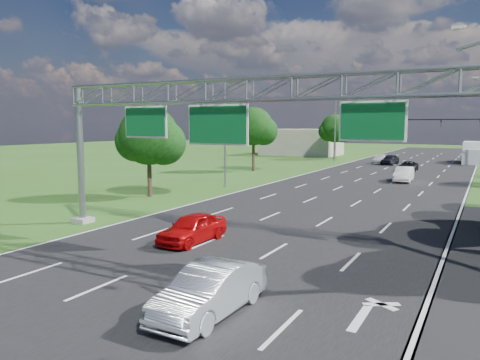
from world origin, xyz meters
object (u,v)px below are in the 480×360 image
Objects in this scene: traffic_signal at (468,130)px; box_truck at (472,153)px; sign_gantry at (251,103)px; silver_sedan at (210,290)px; red_coupe at (192,228)px.

traffic_signal is 1.42× the size of box_truck.
traffic_signal reaches higher than box_truck.
sign_gantry is at bearing -97.12° from box_truck.
silver_sedan is (2.68, -8.07, -6.12)m from sign_gantry.
silver_sedan is (5.51, -7.21, 0.04)m from red_coupe.
silver_sedan is 0.54× the size of box_truck.
traffic_signal is at bearing 82.33° from red_coupe.
box_truck is (4.99, 68.09, 0.79)m from silver_sedan.
box_truck reaches higher than silver_sedan.
sign_gantry is at bearing 109.44° from silver_sedan.
traffic_signal is 2.85× the size of red_coupe.
red_coupe is 0.91× the size of silver_sedan.
box_truck is at bearing 83.05° from red_coupe.
traffic_signal is at bearing 86.90° from silver_sedan.
box_truck is at bearing 86.89° from silver_sedan.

